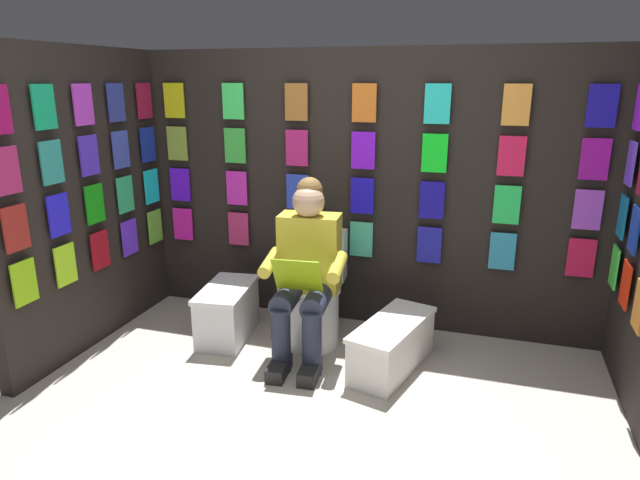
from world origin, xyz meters
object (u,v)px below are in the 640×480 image
Objects in this scene: person_reading at (306,270)px; comic_longbox_near at (228,312)px; toilet at (314,296)px; comic_longbox_far at (392,345)px.

person_reading is 0.75m from comic_longbox_near.
comic_longbox_near is (0.60, 0.15, -0.13)m from toilet.
toilet is 0.97× the size of comic_longbox_far.
person_reading reaches higher than comic_longbox_near.
comic_longbox_near is 0.80× the size of comic_longbox_far.
comic_longbox_far is (-0.59, 0.03, -0.44)m from person_reading.
person_reading is 0.74m from comic_longbox_far.
comic_longbox_near is (0.62, -0.07, -0.41)m from person_reading.
toilet is at bearing -90.67° from person_reading.
toilet is at bearing -172.94° from comic_longbox_near.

